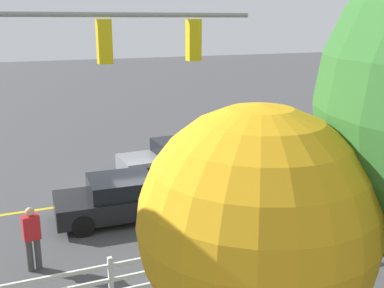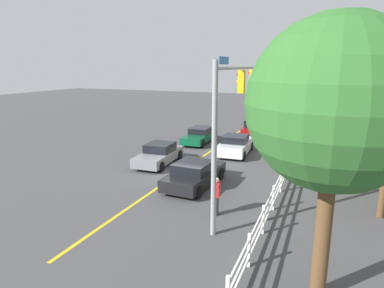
# 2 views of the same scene
# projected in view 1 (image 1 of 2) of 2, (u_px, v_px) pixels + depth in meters

# --- Properties ---
(ground_plane) EXTENTS (120.00, 120.00, 0.00)m
(ground_plane) POSITION_uv_depth(u_px,v_px,m) (154.00, 193.00, 16.69)
(ground_plane) COLOR #444447
(lane_center_stripe) EXTENTS (28.00, 0.16, 0.01)m
(lane_center_stripe) POSITION_uv_depth(u_px,v_px,m) (250.00, 179.00, 18.15)
(lane_center_stripe) COLOR gold
(lane_center_stripe) RESTS_ON ground_plane
(signal_assembly) EXTENTS (7.42, 0.38, 6.64)m
(signal_assembly) POSITION_uv_depth(u_px,v_px,m) (50.00, 85.00, 10.22)
(signal_assembly) COLOR gray
(signal_assembly) RESTS_ON ground_plane
(car_1) EXTENTS (4.76, 1.94, 1.26)m
(car_1) POSITION_uv_depth(u_px,v_px,m) (315.00, 142.00, 21.26)
(car_1) COLOR #0C4C2D
(car_1) RESTS_ON ground_plane
(car_2) EXTENTS (4.47, 2.07, 1.35)m
(car_2) POSITION_uv_depth(u_px,v_px,m) (174.00, 157.00, 18.90)
(car_2) COLOR slate
(car_2) RESTS_ON ground_plane
(car_3) EXTENTS (4.46, 2.14, 1.43)m
(car_3) POSITION_uv_depth(u_px,v_px,m) (321.00, 172.00, 16.92)
(car_3) COLOR silver
(car_3) RESTS_ON ground_plane
(car_4) EXTENTS (4.64, 2.19, 1.36)m
(car_4) POSITION_uv_depth(u_px,v_px,m) (127.00, 198.00, 14.51)
(car_4) COLOR black
(car_4) RESTS_ON ground_plane
(pedestrian) EXTENTS (0.43, 0.31, 1.69)m
(pedestrian) POSITION_uv_depth(u_px,v_px,m) (32.00, 236.00, 11.34)
(pedestrian) COLOR #3F3F42
(pedestrian) RESTS_ON ground_plane
(white_rail_fence) EXTENTS (26.10, 0.10, 1.15)m
(white_rail_fence) POSITION_uv_depth(u_px,v_px,m) (330.00, 234.00, 12.18)
(white_rail_fence) COLOR white
(white_rail_fence) RESTS_ON ground_plane
(tree_1) EXTENTS (2.99, 2.99, 5.16)m
(tree_1) POSITION_uv_depth(u_px,v_px,m) (256.00, 224.00, 5.68)
(tree_1) COLOR brown
(tree_1) RESTS_ON ground_plane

